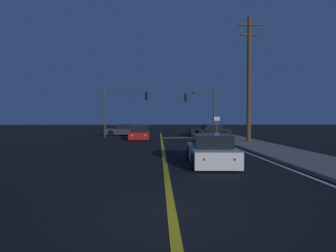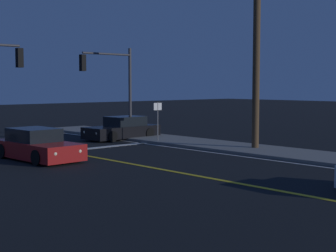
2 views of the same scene
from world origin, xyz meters
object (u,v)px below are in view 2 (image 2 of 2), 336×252
(car_far_approaching_black, at_px, (123,129))
(utility_pole_right, at_px, (257,41))
(traffic_signal_near_right, at_px, (112,79))
(street_sign_corner, at_px, (158,115))
(car_side_waiting_red, at_px, (37,146))

(car_far_approaching_black, height_order, utility_pole_right, utility_pole_right)
(car_far_approaching_black, bearing_deg, traffic_signal_near_right, 101.67)
(utility_pole_right, height_order, street_sign_corner, utility_pole_right)
(traffic_signal_near_right, bearing_deg, utility_pole_right, 105.80)
(car_far_approaching_black, bearing_deg, utility_pole_right, -171.93)
(car_far_approaching_black, xyz_separation_m, traffic_signal_near_right, (-0.87, -0.21, 2.98))
(street_sign_corner, bearing_deg, car_side_waiting_red, -171.86)
(utility_pole_right, distance_m, street_sign_corner, 6.91)
(car_far_approaching_black, height_order, street_sign_corner, street_sign_corner)
(traffic_signal_near_right, height_order, street_sign_corner, traffic_signal_near_right)
(utility_pole_right, bearing_deg, car_side_waiting_red, 154.39)
(car_side_waiting_red, distance_m, traffic_signal_near_right, 8.54)
(car_side_waiting_red, distance_m, street_sign_corner, 8.08)
(car_side_waiting_red, relative_size, utility_pole_right, 0.45)
(car_side_waiting_red, bearing_deg, traffic_signal_near_right, -153.25)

